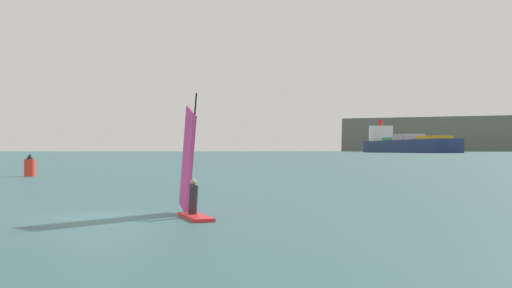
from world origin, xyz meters
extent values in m
plane|color=#386066|center=(0.00, 0.00, 0.00)|extent=(4000.00, 4000.00, 0.00)
cube|color=red|center=(3.67, -0.53, 0.06)|extent=(1.76, 2.62, 0.12)
cylinder|color=black|center=(3.41, 0.01, 2.28)|extent=(0.68, 1.35, 4.34)
cube|color=#D8338C|center=(3.13, 0.60, 2.00)|extent=(1.17, 2.39, 4.21)
cylinder|color=black|center=(3.40, 0.05, 1.15)|extent=(0.67, 1.35, 0.04)
cylinder|color=#2D2D33|center=(3.52, -0.21, 0.64)|extent=(0.51, 0.61, 1.08)
sphere|color=tan|center=(3.52, -0.21, 1.28)|extent=(0.22, 0.22, 0.22)
cube|color=navy|center=(87.74, 518.21, 5.46)|extent=(63.28, 158.76, 10.92)
cube|color=silver|center=(72.01, 576.29, 18.30)|extent=(22.33, 16.98, 14.76)
cylinder|color=red|center=(72.01, 576.29, 28.68)|extent=(4.00, 4.00, 6.00)
cube|color=#2D8C47|center=(82.55, 537.36, 12.22)|extent=(25.47, 26.65, 2.60)
cube|color=#99999E|center=(88.97, 513.67, 13.52)|extent=(25.47, 26.65, 5.20)
cube|color=#99999E|center=(95.39, 489.98, 12.22)|extent=(25.47, 26.65, 2.60)
cube|color=gold|center=(101.80, 466.30, 12.22)|extent=(25.47, 26.65, 2.60)
cylinder|color=red|center=(-18.13, 31.72, 0.79)|extent=(1.00, 1.00, 1.57)
cone|color=black|center=(-18.13, 31.72, 1.82)|extent=(0.70, 0.70, 0.50)
camera|label=1|loc=(7.86, -21.78, 2.44)|focal=42.69mm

